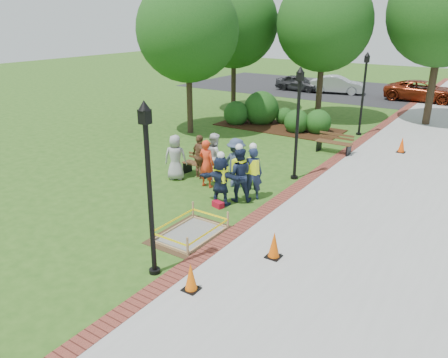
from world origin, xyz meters
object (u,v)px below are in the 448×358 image
Objects in this scene: bench_near at (200,169)px; hivis_worker_c at (239,173)px; hivis_worker_b at (252,172)px; wet_concrete_pad at (191,228)px; cone_front at (191,278)px; hivis_worker_a at (221,179)px; lamp_near at (149,178)px.

bench_near is 2.93m from hivis_worker_c.
hivis_worker_b is 0.49m from hivis_worker_c.
wet_concrete_pad is at bearing -56.50° from bench_near.
wet_concrete_pad is 2.71m from cone_front.
hivis_worker_b reaches higher than hivis_worker_a.
hivis_worker_b is 1.00× the size of hivis_worker_c.
lamp_near is (3.22, -6.21, 2.22)m from bench_near.
lamp_near is at bearing -77.29° from wet_concrete_pad.
hivis_worker_a is (2.26, -1.88, 0.66)m from bench_near.
hivis_worker_c is at bearing 97.64° from lamp_near.
bench_near is 7.71m from cone_front.
hivis_worker_b is at bearing 106.02° from cone_front.
bench_near is 0.77× the size of hivis_worker_c.
wet_concrete_pad is at bearing 128.05° from cone_front.
lamp_near reaches higher than bench_near.
cone_front is at bearing -4.46° from lamp_near.
bench_near is 3.01m from hivis_worker_a.
bench_near is 2.15× the size of cone_front.
hivis_worker_c is (-0.31, -0.37, 0.00)m from hivis_worker_b.
hivis_worker_b is at bearing 88.16° from wet_concrete_pad.
hivis_worker_b is at bearing -16.85° from bench_near.
hivis_worker_c is (2.56, -1.24, 0.73)m from bench_near.
hivis_worker_b is at bearing 93.78° from lamp_near.
bench_near is 0.83× the size of hivis_worker_a.
lamp_near is at bearing -86.22° from hivis_worker_b.
hivis_worker_a reaches higher than wet_concrete_pad.
wet_concrete_pad is 1.16× the size of hivis_worker_b.
wet_concrete_pad is 1.15× the size of hivis_worker_c.
bench_near is at bearing 154.10° from hivis_worker_c.
lamp_near reaches higher than hivis_worker_b.
bench_near is 7.34m from lamp_near.
hivis_worker_c reaches higher than wet_concrete_pad.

